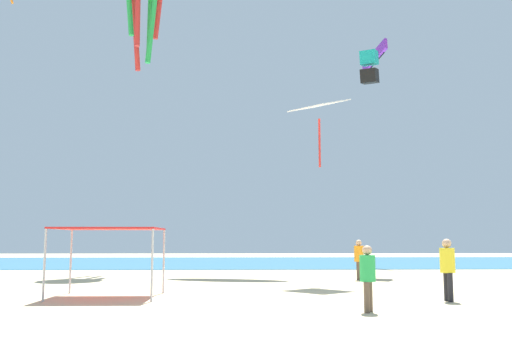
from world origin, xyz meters
The scene contains 9 objects.
ground centered at (0.00, 0.00, -0.05)m, with size 110.00×110.00×0.10m, color beige.
ocean_strip centered at (0.00, 28.34, 0.01)m, with size 110.00×22.77×0.03m, color teal.
canopy_tent centered at (-5.34, 1.11, 2.16)m, with size 3.34×2.75×2.27m.
person_near_tent centered at (2.34, -2.86, 1.02)m, with size 0.41×0.43×1.73m.
person_leftmost centered at (5.39, -0.43, 1.12)m, with size 0.45×0.51×1.90m.
person_central centered at (4.55, 8.38, 1.09)m, with size 0.44×0.50×1.86m.
kite_box_teal centered at (6.59, 13.80, 11.92)m, with size 1.28×1.33×2.05m.
kite_parafoil_purple centered at (9.38, 23.50, 15.81)m, with size 1.35×3.34×2.09m.
kite_diamond_white centered at (2.50, 6.47, 7.64)m, with size 2.85×2.85×3.07m.
Camera 1 is at (-1.06, -17.56, 1.91)m, focal length 38.97 mm.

